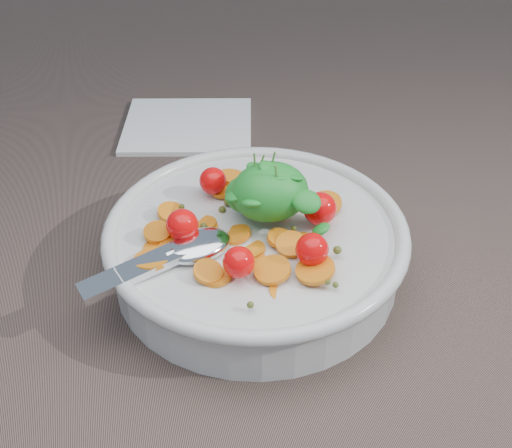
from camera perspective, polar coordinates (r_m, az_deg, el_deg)
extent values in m
plane|color=brown|center=(0.56, -3.25, -3.49)|extent=(6.00, 6.00, 0.00)
cylinder|color=silver|center=(0.53, 0.00, -2.41)|extent=(0.23, 0.23, 0.05)
torus|color=silver|center=(0.52, 0.00, -0.49)|extent=(0.25, 0.25, 0.01)
cylinder|color=silver|center=(0.54, 0.00, -4.01)|extent=(0.12, 0.12, 0.01)
cylinder|color=brown|center=(0.53, 0.00, -2.41)|extent=(0.21, 0.21, 0.03)
cylinder|color=orange|center=(0.47, -4.28, -4.25)|extent=(0.03, 0.03, 0.01)
cylinder|color=orange|center=(0.57, -2.06, 4.17)|extent=(0.04, 0.04, 0.01)
cylinder|color=orange|center=(0.50, -0.75, -2.36)|extent=(0.04, 0.04, 0.01)
cylinder|color=orange|center=(0.47, 2.77, -6.23)|extent=(0.04, 0.04, 0.01)
cylinder|color=orange|center=(0.49, 3.13, -1.80)|extent=(0.03, 0.03, 0.01)
cylinder|color=orange|center=(0.50, 3.89, -1.67)|extent=(0.03, 0.03, 0.01)
cylinder|color=orange|center=(0.54, 6.18, 1.83)|extent=(0.03, 0.03, 0.01)
cylinder|color=orange|center=(0.53, -7.51, 1.01)|extent=(0.03, 0.03, 0.01)
cylinder|color=orange|center=(0.50, -7.13, -1.95)|extent=(0.04, 0.04, 0.01)
cylinder|color=orange|center=(0.53, 1.65, 1.72)|extent=(0.04, 0.04, 0.01)
cylinder|color=orange|center=(0.53, -4.92, -0.12)|extent=(0.03, 0.03, 0.01)
cylinder|color=orange|center=(0.49, -0.48, -3.17)|extent=(0.03, 0.03, 0.01)
cylinder|color=orange|center=(0.47, 1.46, -4.10)|extent=(0.04, 0.04, 0.01)
cylinder|color=orange|center=(0.47, -3.52, -4.81)|extent=(0.03, 0.03, 0.01)
cylinder|color=orange|center=(0.49, -9.20, -3.10)|extent=(0.04, 0.04, 0.01)
cylinder|color=orange|center=(0.56, -2.83, 2.99)|extent=(0.03, 0.03, 0.01)
cylinder|color=orange|center=(0.51, -8.77, -0.72)|extent=(0.03, 0.03, 0.01)
cylinder|color=orange|center=(0.52, -2.65, -0.38)|extent=(0.04, 0.04, 0.01)
cylinder|color=orange|center=(0.50, -5.43, -1.94)|extent=(0.04, 0.04, 0.01)
cylinder|color=orange|center=(0.51, -1.87, -1.00)|extent=(0.03, 0.03, 0.01)
cylinder|color=orange|center=(0.46, -2.91, -7.07)|extent=(0.03, 0.03, 0.01)
cylinder|color=orange|center=(0.50, 2.22, -1.31)|extent=(0.02, 0.02, 0.01)
cylinder|color=orange|center=(0.47, 5.29, -4.05)|extent=(0.04, 0.04, 0.01)
cylinder|color=orange|center=(0.50, -8.48, -2.03)|extent=(0.04, 0.04, 0.01)
sphere|color=#4C551C|center=(0.46, 6.34, -5.11)|extent=(0.00, 0.00, 0.00)
sphere|color=#4C551C|center=(0.56, -1.99, 3.43)|extent=(0.01, 0.01, 0.01)
sphere|color=#4C551C|center=(0.53, 5.39, 0.57)|extent=(0.00, 0.00, 0.00)
sphere|color=#4C551C|center=(0.52, -4.68, -0.21)|extent=(0.01, 0.01, 0.01)
sphere|color=#4C551C|center=(0.54, -2.51, 1.96)|extent=(0.01, 0.01, 0.01)
sphere|color=#4C551C|center=(0.59, 1.83, 5.14)|extent=(0.01, 0.01, 0.01)
sphere|color=#4C551C|center=(0.44, -0.50, -7.20)|extent=(0.01, 0.01, 0.01)
sphere|color=#4C551C|center=(0.46, 7.09, -5.39)|extent=(0.00, 0.00, 0.00)
sphere|color=#4C551C|center=(0.54, -3.03, 1.27)|extent=(0.01, 0.01, 0.01)
sphere|color=#4C551C|center=(0.51, 3.37, -0.40)|extent=(0.00, 0.00, 0.00)
sphere|color=#4C551C|center=(0.49, 4.74, -3.40)|extent=(0.01, 0.01, 0.01)
sphere|color=#4C551C|center=(0.54, -6.62, 1.54)|extent=(0.00, 0.00, 0.00)
sphere|color=#4C551C|center=(0.53, -7.52, 0.41)|extent=(0.01, 0.01, 0.01)
sphere|color=#4C551C|center=(0.49, 7.25, -2.32)|extent=(0.01, 0.01, 0.01)
sphere|color=#EB0709|center=(0.51, 5.70, 1.37)|extent=(0.03, 0.03, 0.03)
sphere|color=#EB0709|center=(0.55, 1.73, 3.85)|extent=(0.03, 0.03, 0.03)
sphere|color=#EB0709|center=(0.55, -3.85, 3.85)|extent=(0.02, 0.02, 0.02)
sphere|color=#EB0709|center=(0.50, -6.58, -0.09)|extent=(0.03, 0.03, 0.03)
sphere|color=#EB0709|center=(0.46, -1.55, -3.41)|extent=(0.02, 0.02, 0.02)
sphere|color=#EB0709|center=(0.47, 5.00, -2.27)|extent=(0.02, 0.02, 0.02)
ellipsoid|color=green|center=(0.51, 1.25, 2.89)|extent=(0.06, 0.05, 0.05)
ellipsoid|color=green|center=(0.52, -0.79, 2.67)|extent=(0.04, 0.04, 0.03)
ellipsoid|color=green|center=(0.50, 0.68, 3.08)|extent=(0.03, 0.03, 0.02)
ellipsoid|color=green|center=(0.53, 2.25, 4.62)|extent=(0.02, 0.02, 0.02)
ellipsoid|color=green|center=(0.50, 0.28, 4.17)|extent=(0.02, 0.02, 0.02)
ellipsoid|color=green|center=(0.50, 5.80, -0.46)|extent=(0.02, 0.02, 0.01)
ellipsoid|color=green|center=(0.50, 1.16, 4.90)|extent=(0.02, 0.02, 0.02)
ellipsoid|color=green|center=(0.50, -0.05, 3.05)|extent=(0.03, 0.02, 0.02)
ellipsoid|color=green|center=(0.51, -1.07, 3.21)|extent=(0.02, 0.02, 0.01)
ellipsoid|color=green|center=(0.50, 0.52, 4.07)|extent=(0.03, 0.03, 0.03)
ellipsoid|color=green|center=(0.50, 3.36, 4.14)|extent=(0.02, 0.02, 0.01)
ellipsoid|color=green|center=(0.50, 0.66, 2.15)|extent=(0.02, 0.02, 0.01)
ellipsoid|color=green|center=(0.50, -1.88, 2.50)|extent=(0.02, 0.02, 0.01)
ellipsoid|color=green|center=(0.50, 1.22, 3.90)|extent=(0.02, 0.02, 0.02)
ellipsoid|color=green|center=(0.49, -0.27, 1.89)|extent=(0.03, 0.03, 0.02)
ellipsoid|color=green|center=(0.50, -0.52, 3.23)|extent=(0.02, 0.03, 0.02)
ellipsoid|color=green|center=(0.50, 1.96, 4.02)|extent=(0.03, 0.03, 0.02)
ellipsoid|color=green|center=(0.49, 4.51, 1.99)|extent=(0.03, 0.03, 0.02)
ellipsoid|color=green|center=(0.50, 1.21, 4.40)|extent=(0.02, 0.02, 0.02)
ellipsoid|color=green|center=(0.52, 1.67, 3.67)|extent=(0.03, 0.03, 0.02)
ellipsoid|color=green|center=(0.51, 1.30, 3.50)|extent=(0.03, 0.03, 0.03)
ellipsoid|color=green|center=(0.50, 0.80, 3.07)|extent=(0.02, 0.02, 0.02)
ellipsoid|color=green|center=(0.50, 0.58, 4.53)|extent=(0.02, 0.01, 0.01)
ellipsoid|color=green|center=(0.52, 3.31, 3.89)|extent=(0.02, 0.02, 0.01)
ellipsoid|color=green|center=(0.51, 2.73, 3.66)|extent=(0.02, 0.02, 0.01)
ellipsoid|color=green|center=(0.53, 0.24, 4.83)|extent=(0.03, 0.03, 0.02)
cylinder|color=#4C8C33|center=(0.51, 1.23, 4.61)|extent=(0.01, 0.01, 0.04)
cylinder|color=#4C8C33|center=(0.51, -0.01, 4.23)|extent=(0.00, 0.01, 0.04)
cylinder|color=#4C8C33|center=(0.50, 1.97, 3.24)|extent=(0.01, 0.00, 0.04)
cylinder|color=#4C8C33|center=(0.51, -0.02, 4.33)|extent=(0.01, 0.01, 0.04)
ellipsoid|color=silver|center=(0.49, -5.18, -1.94)|extent=(0.06, 0.05, 0.02)
cube|color=silver|center=(0.48, -9.69, -3.66)|extent=(0.11, 0.05, 0.02)
cylinder|color=silver|center=(0.49, -6.96, -2.52)|extent=(0.02, 0.01, 0.01)
cube|color=white|center=(0.75, -6.07, 8.69)|extent=(0.17, 0.16, 0.01)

